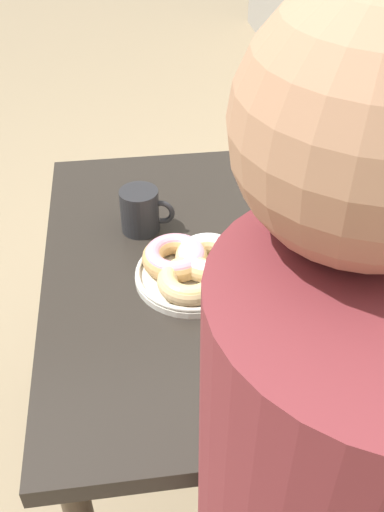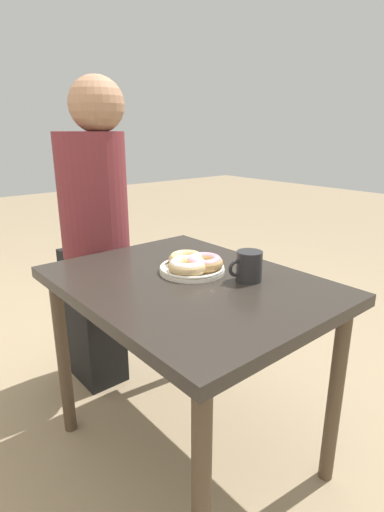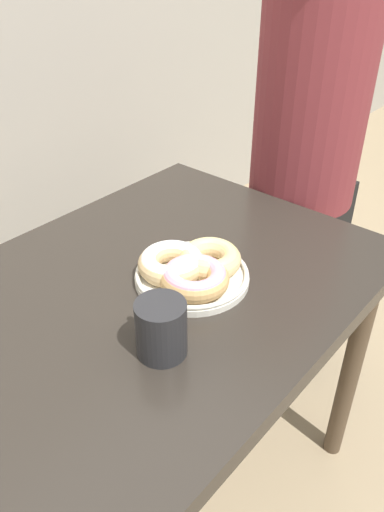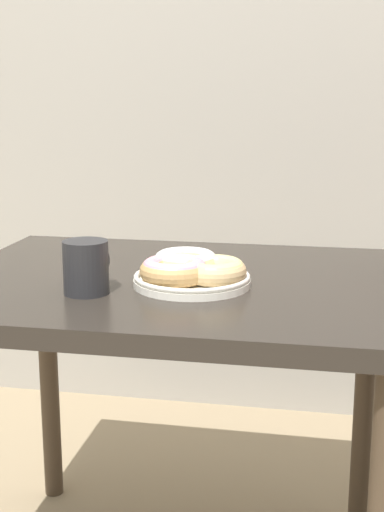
% 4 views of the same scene
% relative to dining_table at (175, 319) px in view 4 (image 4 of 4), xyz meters
% --- Properties ---
extents(wall_back, '(8.00, 0.05, 2.60)m').
position_rel_dining_table_xyz_m(wall_back, '(0.00, 0.99, 0.67)').
color(wall_back, '#9E998E').
rests_on(wall_back, ground_plane).
extents(dining_table, '(0.95, 0.73, 0.72)m').
position_rel_dining_table_xyz_m(dining_table, '(0.00, 0.00, 0.00)').
color(dining_table, '#28231E').
rests_on(dining_table, ground_plane).
extents(donut_plate, '(0.24, 0.25, 0.06)m').
position_rel_dining_table_xyz_m(donut_plate, '(0.04, -0.06, 0.12)').
color(donut_plate, silver).
rests_on(donut_plate, dining_table).
extents(coffee_mug, '(0.09, 0.12, 0.10)m').
position_rel_dining_table_xyz_m(coffee_mug, '(-0.14, -0.15, 0.14)').
color(coffee_mug, '#232326').
rests_on(coffee_mug, dining_table).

